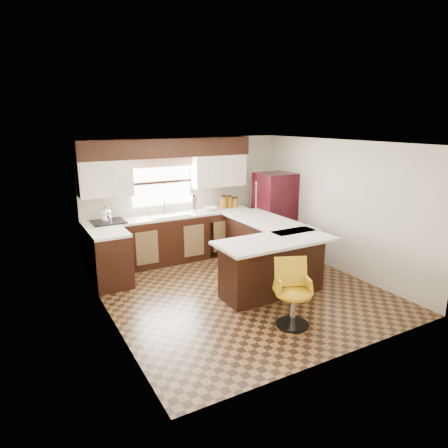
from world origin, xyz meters
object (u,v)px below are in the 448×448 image
refrigerator (274,212)px  peninsula_return (272,268)px  peninsula_long (264,246)px  bar_chair (294,294)px

refrigerator → peninsula_return: bearing=-126.5°
peninsula_long → peninsula_return: size_ratio=1.18×
refrigerator → peninsula_long: bearing=-134.3°
bar_chair → peninsula_long: bearing=88.4°
peninsula_long → bar_chair: 2.15m
peninsula_return → bar_chair: 1.05m
peninsula_long → bar_chair: bar_chair is taller
peninsula_long → refrigerator: bearing=45.7°
peninsula_return → bar_chair: size_ratio=1.79×
refrigerator → bar_chair: (-1.70, -2.80, -0.37)m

